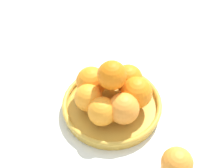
# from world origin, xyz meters

# --- Properties ---
(ground_plane) EXTENTS (4.00, 4.00, 0.00)m
(ground_plane) POSITION_xyz_m (0.00, 0.00, 0.00)
(ground_plane) COLOR silver
(fruit_bowl) EXTENTS (0.26, 0.26, 0.03)m
(fruit_bowl) POSITION_xyz_m (0.00, 0.00, 0.02)
(fruit_bowl) COLOR gold
(fruit_bowl) RESTS_ON ground_plane
(orange_pile) EXTENTS (0.20, 0.19, 0.13)m
(orange_pile) POSITION_xyz_m (0.00, 0.00, 0.08)
(orange_pile) COLOR orange
(orange_pile) RESTS_ON fruit_bowl
(stray_orange) EXTENTS (0.07, 0.07, 0.07)m
(stray_orange) POSITION_xyz_m (0.12, -0.20, 0.04)
(stray_orange) COLOR orange
(stray_orange) RESTS_ON ground_plane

